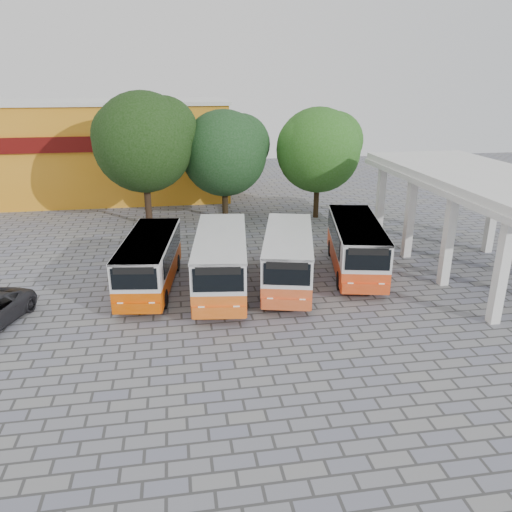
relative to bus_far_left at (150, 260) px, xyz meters
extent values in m
plane|color=slate|center=(7.05, -3.77, -1.54)|extent=(90.00, 90.00, 0.00)
cube|color=silver|center=(14.90, -6.27, 0.96)|extent=(0.45, 0.45, 5.00)
cube|color=silver|center=(14.90, 6.73, 0.96)|extent=(0.45, 0.45, 5.00)
cube|color=silver|center=(20.20, 6.73, 0.96)|extent=(0.45, 0.45, 5.00)
cube|color=silver|center=(17.55, 0.23, 3.66)|extent=(6.60, 15.60, 0.40)
cube|color=silver|center=(17.55, 0.23, 3.31)|extent=(6.80, 15.80, 0.30)
cube|color=orange|center=(-3.95, 22.23, 2.46)|extent=(20.00, 10.00, 8.00)
cube|color=#590C0A|center=(-3.95, 17.13, 3.66)|extent=(20.00, 0.20, 1.20)
cube|color=silver|center=(-3.95, 22.23, 6.61)|extent=(20.40, 10.40, 0.30)
cube|color=#D24A00|center=(0.00, 0.01, -0.71)|extent=(3.17, 7.57, 0.96)
cube|color=silver|center=(0.00, 0.01, 0.45)|extent=(3.17, 7.57, 1.35)
cube|color=silver|center=(0.00, 0.01, 1.07)|extent=(3.22, 7.58, 0.11)
cube|color=black|center=(-1.12, 0.01, 0.46)|extent=(0.87, 6.01, 0.96)
cube|color=black|center=(1.12, 0.01, 0.46)|extent=(0.87, 6.01, 0.96)
cube|color=black|center=(0.00, -3.68, 0.46)|extent=(1.96, 0.32, 0.96)
cube|color=black|center=(0.00, -3.68, 0.85)|extent=(1.74, 0.29, 0.31)
cylinder|color=black|center=(-0.99, -2.37, -1.08)|extent=(0.26, 0.92, 0.92)
cylinder|color=black|center=(0.99, -2.37, -1.08)|extent=(0.26, 0.92, 0.92)
cylinder|color=black|center=(-0.99, 2.40, -1.08)|extent=(0.26, 0.92, 0.92)
cylinder|color=black|center=(0.99, 2.40, -1.08)|extent=(0.26, 0.92, 0.92)
cube|color=#E25D15|center=(3.51, -0.79, -0.64)|extent=(3.36, 8.20, 1.05)
cube|color=silver|center=(3.51, -0.79, 0.62)|extent=(3.36, 8.20, 1.46)
cube|color=silver|center=(3.51, -0.79, 1.29)|extent=(3.40, 8.21, 0.12)
cube|color=black|center=(2.30, -0.79, 0.63)|extent=(0.86, 6.53, 1.05)
cube|color=black|center=(4.73, -0.79, 0.63)|extent=(0.86, 6.53, 1.05)
cube|color=black|center=(3.51, -4.79, 0.63)|extent=(2.13, 0.31, 1.05)
cube|color=black|center=(3.51, -4.79, 1.05)|extent=(1.89, 0.29, 0.34)
cylinder|color=black|center=(2.44, -3.38, -1.04)|extent=(0.28, 1.00, 1.00)
cylinder|color=black|center=(4.59, -3.38, -1.04)|extent=(0.28, 1.00, 1.00)
cylinder|color=black|center=(2.44, 1.80, -1.04)|extent=(0.28, 1.00, 1.00)
cylinder|color=black|center=(4.59, 1.80, -1.04)|extent=(0.28, 1.00, 1.00)
cube|color=#D95424|center=(6.95, -0.65, -0.68)|extent=(4.04, 7.95, 1.00)
cube|color=silver|center=(6.95, -0.65, 0.52)|extent=(4.04, 7.95, 1.40)
cube|color=silver|center=(6.95, -0.65, 1.17)|extent=(4.09, 7.96, 0.11)
cube|color=black|center=(5.79, -0.65, 0.54)|extent=(1.55, 6.12, 1.00)
cube|color=black|center=(8.11, -0.65, 0.54)|extent=(1.55, 6.12, 1.00)
cube|color=black|center=(6.95, -4.48, 0.54)|extent=(2.00, 0.54, 1.00)
cube|color=black|center=(6.95, -4.48, 0.94)|extent=(1.77, 0.49, 0.32)
cylinder|color=black|center=(5.92, -3.12, -1.06)|extent=(0.27, 0.95, 0.95)
cylinder|color=black|center=(7.98, -3.12, -1.06)|extent=(0.27, 0.95, 0.95)
cylinder|color=black|center=(5.92, 1.83, -1.06)|extent=(0.27, 0.95, 0.95)
cylinder|color=black|center=(7.98, 1.83, -1.06)|extent=(0.27, 0.95, 0.95)
cube|color=#DF4314|center=(10.97, 0.50, -0.66)|extent=(3.95, 8.10, 1.02)
cube|color=silver|center=(10.97, 0.50, 0.57)|extent=(3.95, 8.10, 1.43)
cube|color=silver|center=(10.97, 0.50, 1.22)|extent=(3.99, 8.11, 0.12)
cube|color=black|center=(9.78, 0.50, 0.58)|extent=(1.42, 6.28, 1.02)
cube|color=black|center=(12.16, 0.50, 0.58)|extent=(1.42, 6.28, 1.02)
cube|color=black|center=(10.97, -3.41, 0.58)|extent=(2.05, 0.50, 1.02)
cube|color=black|center=(10.97, -3.41, 0.99)|extent=(1.82, 0.45, 0.33)
cylinder|color=black|center=(9.92, -2.03, -1.05)|extent=(0.27, 0.97, 0.97)
cylinder|color=black|center=(12.02, -2.03, -1.05)|extent=(0.27, 0.97, 0.97)
cylinder|color=black|center=(9.92, 3.03, -1.05)|extent=(0.27, 0.97, 0.97)
cylinder|color=black|center=(12.02, 3.03, -1.05)|extent=(0.27, 0.97, 0.97)
cylinder|color=#342417|center=(-0.53, 11.74, 0.65)|extent=(0.48, 0.48, 4.37)
sphere|color=black|center=(-0.53, 11.74, 4.37)|extent=(6.89, 6.89, 6.89)
sphere|color=black|center=(0.85, 12.04, 5.06)|extent=(4.82, 4.82, 4.82)
sphere|color=black|center=(-1.74, 11.54, 4.89)|extent=(4.48, 4.48, 4.48)
cylinder|color=black|center=(5.10, 12.53, 0.32)|extent=(0.44, 0.44, 3.72)
sphere|color=#123412|center=(5.10, 12.53, 3.38)|extent=(6.22, 6.22, 6.22)
sphere|color=#123412|center=(6.34, 12.83, 4.01)|extent=(4.35, 4.35, 4.35)
sphere|color=#123412|center=(4.01, 12.33, 3.85)|extent=(4.04, 4.04, 4.04)
cylinder|color=#2F2110|center=(11.98, 11.85, 0.36)|extent=(0.40, 0.40, 3.80)
sphere|color=#215613|center=(11.98, 11.85, 3.55)|extent=(6.19, 6.19, 6.19)
sphere|color=#215613|center=(13.21, 12.15, 4.16)|extent=(4.33, 4.33, 4.33)
sphere|color=#215613|center=(10.89, 11.65, 4.01)|extent=(4.02, 4.02, 4.02)
camera|label=1|loc=(1.47, -23.96, 8.61)|focal=35.00mm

